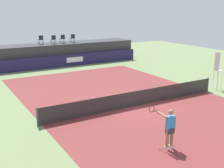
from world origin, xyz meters
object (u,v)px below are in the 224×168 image
Objects in this scene: spectator_chair_left at (53,39)px; net_post_near at (37,117)px; spectator_chair_far_left at (41,39)px; spectator_chair_right at (73,38)px; tennis_player at (169,127)px; net_post_far at (208,84)px; spectator_chair_center at (62,38)px; umpire_chair at (217,68)px.

net_post_near is at bearing -112.67° from spectator_chair_left.
spectator_chair_far_left is 1.00× the size of spectator_chair_right.
spectator_chair_left is at bearing -176.87° from spectator_chair_right.
net_post_far is at bearing 32.18° from tennis_player.
spectator_chair_right is 0.50× the size of tennis_player.
spectator_chair_center reaches higher than umpire_chair.
tennis_player is (-4.33, -20.33, -1.73)m from spectator_chair_right.
spectator_chair_left is 0.50× the size of tennis_player.
net_post_far is (6.13, -15.01, -2.19)m from spectator_chair_left.
spectator_chair_right is (2.19, 0.12, 0.00)m from spectator_chair_left.
spectator_chair_right is at bearing 77.98° from tennis_player.
spectator_chair_center is 0.89× the size of net_post_near.
umpire_chair is 13.33m from net_post_near.
spectator_chair_right reaches higher than tennis_player.
spectator_chair_center is at bearing 111.51° from umpire_chair.
spectator_chair_right is at bearing -4.94° from spectator_chair_far_left.
umpire_chair is 2.76× the size of net_post_near.
umpire_chair is at bearing -62.01° from spectator_chair_far_left.
tennis_player reaches higher than net_post_near.
spectator_chair_left reaches higher than tennis_player.
net_post_near is (-5.09, -15.42, -2.19)m from spectator_chair_far_left.
spectator_chair_far_left and spectator_chair_left have the same top height.
spectator_chair_far_left is at bearing 87.35° from tennis_player.
umpire_chair is 2.76× the size of net_post_far.
net_post_far is (-0.88, -0.00, -1.09)m from umpire_chair.
spectator_chair_center and spectator_chair_right have the same top height.
spectator_chair_far_left is at bearing 71.74° from net_post_near.
spectator_chair_right is 17.47m from net_post_near.
umpire_chair is (4.82, -15.12, -1.11)m from spectator_chair_right.
spectator_chair_far_left is 3.39m from spectator_chair_right.
tennis_player is (-0.95, -20.62, -1.73)m from spectator_chair_far_left.
spectator_chair_left is 16.60m from umpire_chair.
net_post_near is at bearing -179.98° from umpire_chair.
spectator_chair_left reaches higher than net_post_near.
spectator_chair_center is 16.31m from umpire_chair.
spectator_chair_center is at bearing 81.12° from tennis_player.
spectator_chair_far_left is 16.39m from net_post_near.
net_post_far is (5.09, -15.14, -2.19)m from spectator_chair_center.
spectator_chair_right reaches higher than net_post_near.
net_post_far is at bearing -64.63° from spectator_chair_far_left.
spectator_chair_right is at bearing 3.13° from spectator_chair_left.
tennis_player is (4.13, -5.20, 0.46)m from net_post_near.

